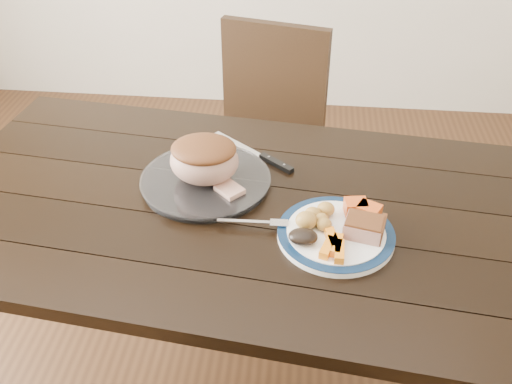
# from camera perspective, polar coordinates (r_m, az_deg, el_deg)

# --- Properties ---
(ground) EXTENTS (4.00, 4.00, 0.00)m
(ground) POSITION_cam_1_polar(r_m,az_deg,el_deg) (2.07, -2.26, -17.61)
(ground) COLOR #472B16
(ground) RESTS_ON ground
(dining_table) EXTENTS (1.69, 1.07, 0.75)m
(dining_table) POSITION_cam_1_polar(r_m,az_deg,el_deg) (1.58, -2.82, -3.56)
(dining_table) COLOR black
(dining_table) RESTS_ON ground
(chair_far) EXTENTS (0.51, 0.52, 0.93)m
(chair_far) POSITION_cam_1_polar(r_m,az_deg,el_deg) (2.25, 0.88, 5.83)
(chair_far) COLOR black
(chair_far) RESTS_ON ground
(dinner_plate) EXTENTS (0.29, 0.29, 0.02)m
(dinner_plate) POSITION_cam_1_polar(r_m,az_deg,el_deg) (1.42, 7.98, -4.25)
(dinner_plate) COLOR white
(dinner_plate) RESTS_ON dining_table
(plate_rim) EXTENTS (0.29, 0.29, 0.02)m
(plate_rim) POSITION_cam_1_polar(r_m,az_deg,el_deg) (1.41, 8.00, -3.99)
(plate_rim) COLOR #0B1F39
(plate_rim) RESTS_ON dinner_plate
(serving_platter) EXTENTS (0.35, 0.35, 0.02)m
(serving_platter) POSITION_cam_1_polar(r_m,az_deg,el_deg) (1.58, -5.05, 1.03)
(serving_platter) COLOR white
(serving_platter) RESTS_ON dining_table
(pork_slice) EXTENTS (0.10, 0.09, 0.04)m
(pork_slice) POSITION_cam_1_polar(r_m,az_deg,el_deg) (1.40, 10.71, -3.53)
(pork_slice) COLOR tan
(pork_slice) RESTS_ON dinner_plate
(roasted_potatoes) EXTENTS (0.10, 0.10, 0.05)m
(roasted_potatoes) POSITION_cam_1_polar(r_m,az_deg,el_deg) (1.41, 6.01, -2.53)
(roasted_potatoes) COLOR gold
(roasted_potatoes) RESTS_ON dinner_plate
(carrot_batons) EXTENTS (0.06, 0.11, 0.02)m
(carrot_batons) POSITION_cam_1_polar(r_m,az_deg,el_deg) (1.35, 7.80, -5.35)
(carrot_batons) COLOR orange
(carrot_batons) RESTS_ON dinner_plate
(pumpkin_wedges) EXTENTS (0.10, 0.07, 0.04)m
(pumpkin_wedges) POSITION_cam_1_polar(r_m,az_deg,el_deg) (1.45, 10.57, -1.73)
(pumpkin_wedges) COLOR #F7541B
(pumpkin_wedges) RESTS_ON dinner_plate
(dark_mushroom) EXTENTS (0.07, 0.05, 0.03)m
(dark_mushroom) POSITION_cam_1_polar(r_m,az_deg,el_deg) (1.36, 4.72, -4.46)
(dark_mushroom) COLOR black
(dark_mushroom) RESTS_ON dinner_plate
(fork) EXTENTS (0.18, 0.03, 0.00)m
(fork) POSITION_cam_1_polar(r_m,az_deg,el_deg) (1.42, 0.21, -3.07)
(fork) COLOR silver
(fork) RESTS_ON dinner_plate
(roast_joint) EXTENTS (0.19, 0.16, 0.12)m
(roast_joint) POSITION_cam_1_polar(r_m,az_deg,el_deg) (1.54, -5.19, 3.12)
(roast_joint) COLOR tan
(roast_joint) RESTS_ON serving_platter
(cut_slice) EXTENTS (0.09, 0.09, 0.02)m
(cut_slice) POSITION_cam_1_polar(r_m,az_deg,el_deg) (1.52, -2.65, 0.19)
(cut_slice) COLOR tan
(cut_slice) RESTS_ON serving_platter
(carving_knife) EXTENTS (0.26, 0.22, 0.01)m
(carving_knife) POSITION_cam_1_polar(r_m,az_deg,el_deg) (1.68, 1.05, 3.40)
(carving_knife) COLOR silver
(carving_knife) RESTS_ON dining_table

